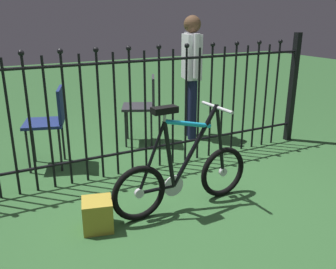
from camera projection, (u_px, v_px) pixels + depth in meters
The scene contains 7 objects.
ground_plane at pixel (183, 202), 3.17m from camera, with size 20.00×20.00×0.00m, color #305F30.
iron_fence at pixel (137, 107), 3.61m from camera, with size 4.12×0.07×1.35m.
bicycle at pixel (184, 174), 3.00m from camera, with size 1.28×0.40×0.89m.
chair_navy at pixel (51, 118), 3.76m from camera, with size 0.49×0.49×0.84m.
chair_charcoal at pixel (145, 102), 4.47m from camera, with size 0.52×0.52×0.84m.
person_visitor at pixel (191, 68), 4.56m from camera, with size 0.24×0.47×1.54m.
display_crate at pixel (98, 214), 2.75m from camera, with size 0.22×0.22×0.24m, color #B29933.
Camera 1 is at (-1.42, -2.44, 1.56)m, focal length 38.96 mm.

